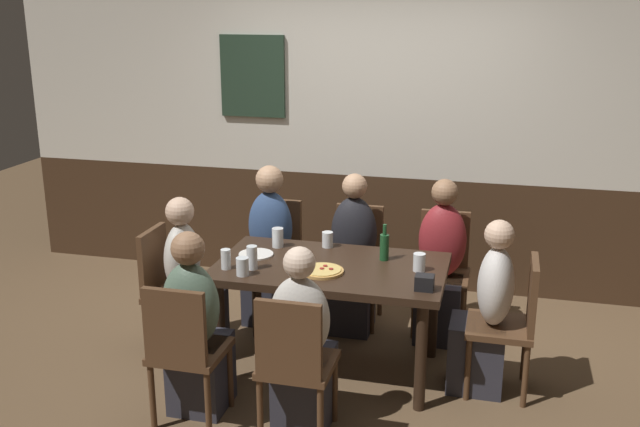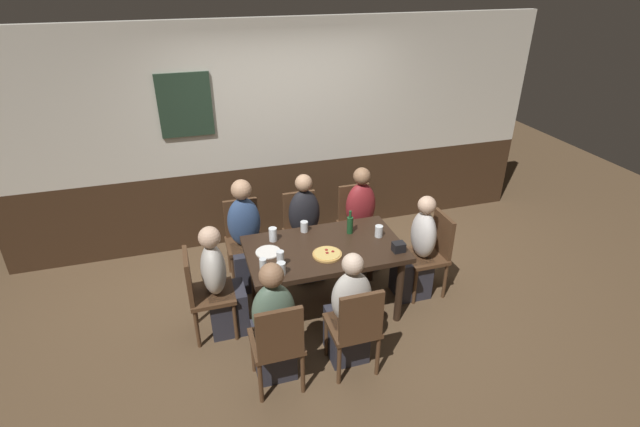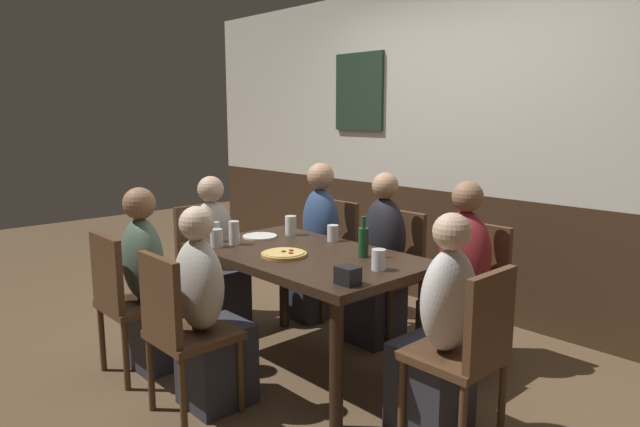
{
  "view_description": "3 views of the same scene",
  "coord_description": "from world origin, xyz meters",
  "px_view_note": "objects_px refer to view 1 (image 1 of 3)",
  "views": [
    {
      "loc": [
        1.01,
        -4.25,
        2.37
      ],
      "look_at": [
        -0.05,
        -0.08,
        1.1
      ],
      "focal_mm": 40.79,
      "sensor_mm": 36.0,
      "label": 1
    },
    {
      "loc": [
        -1.15,
        -3.62,
        3.1
      ],
      "look_at": [
        -0.03,
        0.05,
        1.07
      ],
      "focal_mm": 26.77,
      "sensor_mm": 36.0,
      "label": 2
    },
    {
      "loc": [
        2.5,
        -2.19,
        1.57
      ],
      "look_at": [
        -0.02,
        0.15,
        0.96
      ],
      "focal_mm": 31.79,
      "sensor_mm": 36.0,
      "label": 3
    }
  ],
  "objects_px": {
    "person_left_near": "(196,337)",
    "beer_glass_half": "(278,239)",
    "tumbler_short": "(328,240)",
    "pint_glass_stout": "(419,263)",
    "person_left_far": "(269,255)",
    "tumbler_water": "(252,258)",
    "chair_head_east": "(513,318)",
    "dining_table": "(331,278)",
    "person_head_east": "(485,320)",
    "person_head_west": "(191,289)",
    "person_mid_near": "(302,352)",
    "chair_left_near": "(184,347)",
    "highball_clear": "(242,268)",
    "chair_right_far": "(442,265)",
    "person_right_far": "(440,273)",
    "chair_mid_far": "(357,257)",
    "chair_head_west": "(168,284)",
    "pizza": "(322,271)",
    "chair_left_far": "(276,250)",
    "chair_mid_near": "(294,360)",
    "person_mid_far": "(352,265)",
    "condiment_caddy": "(424,283)",
    "beer_glass_tall": "(226,260)",
    "beer_bottle_green": "(384,246)"
  },
  "relations": [
    {
      "from": "person_head_east",
      "to": "dining_table",
      "type": "bearing_deg",
      "value": 180.0
    },
    {
      "from": "chair_mid_near",
      "to": "person_left_far",
      "type": "bearing_deg",
      "value": 112.85
    },
    {
      "from": "chair_mid_far",
      "to": "chair_mid_near",
      "type": "distance_m",
      "value": 1.69
    },
    {
      "from": "chair_left_near",
      "to": "highball_clear",
      "type": "relative_size",
      "value": 7.73
    },
    {
      "from": "chair_head_east",
      "to": "highball_clear",
      "type": "height_order",
      "value": "chair_head_east"
    },
    {
      "from": "dining_table",
      "to": "chair_left_far",
      "type": "distance_m",
      "value": 1.08
    },
    {
      "from": "person_head_east",
      "to": "tumbler_short",
      "type": "bearing_deg",
      "value": 162.72
    },
    {
      "from": "condiment_caddy",
      "to": "tumbler_water",
      "type": "bearing_deg",
      "value": 175.92
    },
    {
      "from": "beer_glass_half",
      "to": "chair_left_near",
      "type": "bearing_deg",
      "value": -100.75
    },
    {
      "from": "chair_left_far",
      "to": "highball_clear",
      "type": "bearing_deg",
      "value": -82.1
    },
    {
      "from": "person_left_near",
      "to": "beer_glass_half",
      "type": "relative_size",
      "value": 8.53
    },
    {
      "from": "chair_head_west",
      "to": "pizza",
      "type": "xyz_separation_m",
      "value": [
        1.13,
        -0.14,
        0.26
      ]
    },
    {
      "from": "person_left_far",
      "to": "person_right_far",
      "type": "bearing_deg",
      "value": -0.06
    },
    {
      "from": "person_left_far",
      "to": "beer_glass_tall",
      "type": "height_order",
      "value": "person_left_far"
    },
    {
      "from": "chair_mid_far",
      "to": "person_right_far",
      "type": "xyz_separation_m",
      "value": [
        0.65,
        -0.16,
        -0.0
      ]
    },
    {
      "from": "chair_right_far",
      "to": "pizza",
      "type": "relative_size",
      "value": 3.26
    },
    {
      "from": "dining_table",
      "to": "chair_right_far",
      "type": "height_order",
      "value": "chair_right_far"
    },
    {
      "from": "chair_left_far",
      "to": "condiment_caddy",
      "type": "distance_m",
      "value": 1.72
    },
    {
      "from": "dining_table",
      "to": "tumbler_short",
      "type": "distance_m",
      "value": 0.38
    },
    {
      "from": "chair_right_far",
      "to": "beer_bottle_green",
      "type": "height_order",
      "value": "beer_bottle_green"
    },
    {
      "from": "tumbler_short",
      "to": "condiment_caddy",
      "type": "bearing_deg",
      "value": -39.69
    },
    {
      "from": "chair_left_near",
      "to": "person_head_west",
      "type": "relative_size",
      "value": 0.79
    },
    {
      "from": "tumbler_water",
      "to": "chair_head_east",
      "type": "bearing_deg",
      "value": 6.75
    },
    {
      "from": "tumbler_short",
      "to": "pint_glass_stout",
      "type": "xyz_separation_m",
      "value": [
        0.67,
        -0.3,
        0.01
      ]
    },
    {
      "from": "dining_table",
      "to": "chair_head_east",
      "type": "height_order",
      "value": "chair_head_east"
    },
    {
      "from": "person_mid_far",
      "to": "person_head_west",
      "type": "xyz_separation_m",
      "value": [
        -0.99,
        -0.68,
        -0.02
      ]
    },
    {
      "from": "person_right_far",
      "to": "tumbler_water",
      "type": "bearing_deg",
      "value": -141.73
    },
    {
      "from": "chair_mid_far",
      "to": "chair_right_far",
      "type": "relative_size",
      "value": 1.0
    },
    {
      "from": "person_mid_near",
      "to": "beer_glass_half",
      "type": "bearing_deg",
      "value": 114.93
    },
    {
      "from": "beer_glass_tall",
      "to": "highball_clear",
      "type": "xyz_separation_m",
      "value": [
        0.14,
        -0.08,
        -0.01
      ]
    },
    {
      "from": "tumbler_water",
      "to": "beer_glass_tall",
      "type": "distance_m",
      "value": 0.17
    },
    {
      "from": "person_head_east",
      "to": "highball_clear",
      "type": "bearing_deg",
      "value": -168.08
    },
    {
      "from": "person_head_west",
      "to": "chair_mid_far",
      "type": "bearing_deg",
      "value": 40.63
    },
    {
      "from": "person_left_far",
      "to": "tumbler_water",
      "type": "height_order",
      "value": "person_left_far"
    },
    {
      "from": "chair_head_east",
      "to": "person_head_east",
      "type": "xyz_separation_m",
      "value": [
        -0.16,
        0.0,
        -0.03
      ]
    },
    {
      "from": "dining_table",
      "to": "person_head_east",
      "type": "xyz_separation_m",
      "value": [
        0.99,
        0.0,
        -0.18
      ]
    },
    {
      "from": "person_left_near",
      "to": "beer_bottle_green",
      "type": "relative_size",
      "value": 4.7
    },
    {
      "from": "person_head_east",
      "to": "chair_mid_far",
      "type": "bearing_deg",
      "value": 139.36
    },
    {
      "from": "person_head_west",
      "to": "person_head_east",
      "type": "bearing_deg",
      "value": 0.0
    },
    {
      "from": "chair_right_far",
      "to": "person_head_west",
      "type": "height_order",
      "value": "person_head_west"
    },
    {
      "from": "person_left_far",
      "to": "person_right_far",
      "type": "relative_size",
      "value": 1.02
    },
    {
      "from": "person_head_west",
      "to": "pizza",
      "type": "xyz_separation_m",
      "value": [
        0.97,
        -0.14,
        0.28
      ]
    },
    {
      "from": "chair_head_west",
      "to": "tumbler_water",
      "type": "xyz_separation_m",
      "value": [
        0.69,
        -0.19,
        0.31
      ]
    },
    {
      "from": "person_head_east",
      "to": "person_left_far",
      "type": "xyz_separation_m",
      "value": [
        -1.63,
        0.69,
        0.04
      ]
    },
    {
      "from": "person_right_far",
      "to": "beer_glass_tall",
      "type": "height_order",
      "value": "person_right_far"
    },
    {
      "from": "chair_right_far",
      "to": "person_right_far",
      "type": "bearing_deg",
      "value": -90.0
    },
    {
      "from": "chair_right_far",
      "to": "person_left_far",
      "type": "relative_size",
      "value": 0.73
    },
    {
      "from": "pizza",
      "to": "beer_bottle_green",
      "type": "relative_size",
      "value": 1.11
    },
    {
      "from": "pint_glass_stout",
      "to": "person_left_far",
      "type": "bearing_deg",
      "value": 151.63
    },
    {
      "from": "person_head_west",
      "to": "beer_glass_half",
      "type": "relative_size",
      "value": 8.38
    }
  ]
}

